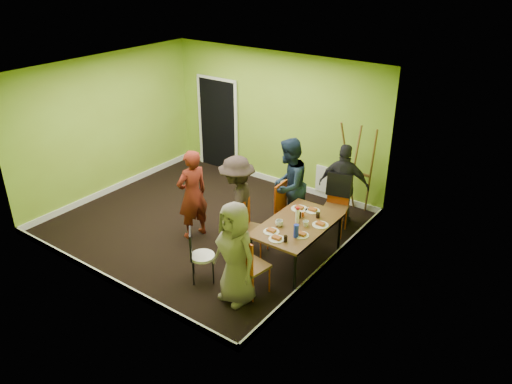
% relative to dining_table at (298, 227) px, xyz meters
% --- Properties ---
extents(ground, '(5.00, 5.00, 0.00)m').
position_rel_dining_table_xyz_m(ground, '(-2.05, 0.15, -0.70)').
color(ground, black).
rests_on(ground, ground).
extents(room_walls, '(5.04, 4.54, 2.82)m').
position_rel_dining_table_xyz_m(room_walls, '(-2.07, 0.20, 0.29)').
color(room_walls, '#84A52A').
rests_on(room_walls, ground).
extents(dining_table, '(0.90, 1.50, 0.75)m').
position_rel_dining_table_xyz_m(dining_table, '(0.00, 0.00, 0.00)').
color(dining_table, black).
rests_on(dining_table, ground).
extents(chair_left_far, '(0.43, 0.43, 0.99)m').
position_rel_dining_table_xyz_m(chair_left_far, '(-0.63, 0.65, -0.14)').
color(chair_left_far, '#C34912').
rests_on(chair_left_far, ground).
extents(chair_left_near, '(0.46, 0.46, 0.92)m').
position_rel_dining_table_xyz_m(chair_left_near, '(-0.82, -0.11, -0.18)').
color(chair_left_near, '#C34912').
rests_on(chair_left_near, ground).
extents(chair_back_end, '(0.53, 0.59, 1.05)m').
position_rel_dining_table_xyz_m(chair_back_end, '(-0.04, 1.42, 0.05)').
color(chair_back_end, '#C34912').
rests_on(chair_back_end, ground).
extents(chair_front_end, '(0.46, 0.46, 0.97)m').
position_rel_dining_table_xyz_m(chair_front_end, '(-0.15, -1.06, -0.15)').
color(chair_front_end, '#C34912').
rests_on(chair_front_end, ground).
extents(chair_bentwood, '(0.47, 0.47, 0.85)m').
position_rel_dining_table_xyz_m(chair_bentwood, '(-0.99, -1.20, -0.23)').
color(chair_bentwood, black).
rests_on(chair_bentwood, ground).
extents(easel, '(0.72, 0.68, 1.80)m').
position_rel_dining_table_xyz_m(easel, '(-0.00, 2.08, 0.19)').
color(easel, brown).
rests_on(easel, ground).
extents(plate_near_left, '(0.27, 0.27, 0.01)m').
position_rel_dining_table_xyz_m(plate_near_left, '(-0.23, 0.42, 0.06)').
color(plate_near_left, white).
rests_on(plate_near_left, dining_table).
extents(plate_near_right, '(0.24, 0.24, 0.01)m').
position_rel_dining_table_xyz_m(plate_near_right, '(-0.19, -0.45, 0.06)').
color(plate_near_right, white).
rests_on(plate_near_right, dining_table).
extents(plate_far_back, '(0.24, 0.24, 0.01)m').
position_rel_dining_table_xyz_m(plate_far_back, '(-0.02, 0.49, 0.06)').
color(plate_far_back, white).
rests_on(plate_far_back, dining_table).
extents(plate_far_front, '(0.24, 0.24, 0.01)m').
position_rel_dining_table_xyz_m(plate_far_front, '(-0.00, -0.58, 0.06)').
color(plate_far_front, white).
rests_on(plate_far_front, dining_table).
extents(plate_wall_back, '(0.25, 0.25, 0.01)m').
position_rel_dining_table_xyz_m(plate_wall_back, '(0.31, 0.16, 0.06)').
color(plate_wall_back, white).
rests_on(plate_wall_back, dining_table).
extents(plate_wall_front, '(0.23, 0.23, 0.01)m').
position_rel_dining_table_xyz_m(plate_wall_front, '(0.23, -0.27, 0.06)').
color(plate_wall_front, white).
rests_on(plate_wall_front, dining_table).
extents(thermos, '(0.06, 0.06, 0.23)m').
position_rel_dining_table_xyz_m(thermos, '(-0.03, 0.03, 0.17)').
color(thermos, white).
rests_on(thermos, dining_table).
extents(blue_bottle, '(0.08, 0.08, 0.21)m').
position_rel_dining_table_xyz_m(blue_bottle, '(0.19, -0.36, 0.16)').
color(blue_bottle, '#1A2BC5').
rests_on(blue_bottle, dining_table).
extents(orange_bottle, '(0.04, 0.04, 0.07)m').
position_rel_dining_table_xyz_m(orange_bottle, '(-0.05, 0.24, 0.09)').
color(orange_bottle, '#C34912').
rests_on(orange_bottle, dining_table).
extents(glass_mid, '(0.07, 0.07, 0.10)m').
position_rel_dining_table_xyz_m(glass_mid, '(-0.08, 0.16, 0.11)').
color(glass_mid, black).
rests_on(glass_mid, dining_table).
extents(glass_back, '(0.06, 0.06, 0.09)m').
position_rel_dining_table_xyz_m(glass_back, '(0.16, 0.35, 0.10)').
color(glass_back, black).
rests_on(glass_back, dining_table).
extents(glass_front, '(0.06, 0.06, 0.10)m').
position_rel_dining_table_xyz_m(glass_front, '(0.13, -0.56, 0.10)').
color(glass_front, black).
rests_on(glass_front, dining_table).
extents(cup_a, '(0.12, 0.12, 0.10)m').
position_rel_dining_table_xyz_m(cup_a, '(-0.19, -0.23, 0.10)').
color(cup_a, white).
rests_on(cup_a, dining_table).
extents(cup_b, '(0.09, 0.09, 0.09)m').
position_rel_dining_table_xyz_m(cup_b, '(0.14, 0.01, 0.10)').
color(cup_b, white).
rests_on(cup_b, dining_table).
extents(person_standing, '(0.52, 0.66, 1.60)m').
position_rel_dining_table_xyz_m(person_standing, '(-1.93, -0.27, 0.11)').
color(person_standing, '#5B190F').
rests_on(person_standing, ground).
extents(person_left_far, '(0.77, 0.92, 1.71)m').
position_rel_dining_table_xyz_m(person_left_far, '(-0.74, 0.89, 0.16)').
color(person_left_far, '#152336').
rests_on(person_left_far, ground).
extents(person_left_near, '(0.99, 1.21, 1.63)m').
position_rel_dining_table_xyz_m(person_left_near, '(-1.10, -0.10, 0.12)').
color(person_left_near, black).
rests_on(person_left_near, ground).
extents(person_back_end, '(0.97, 0.61, 1.54)m').
position_rel_dining_table_xyz_m(person_back_end, '(-0.04, 1.63, 0.07)').
color(person_back_end, black).
rests_on(person_back_end, ground).
extents(person_front_end, '(0.83, 0.61, 1.54)m').
position_rel_dining_table_xyz_m(person_front_end, '(-0.25, -1.25, 0.07)').
color(person_front_end, gray).
rests_on(person_front_end, ground).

